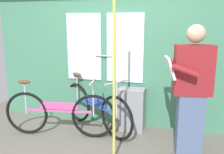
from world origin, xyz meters
name	(u,v)px	position (x,y,z in m)	size (l,w,h in m)	color
train_door_wall	(116,54)	(-0.01, 1.16, 1.18)	(4.31, 0.28, 2.26)	#427F60
bicycle_near_door	(59,113)	(-0.70, 0.42, 0.36)	(1.70, 0.45, 0.88)	black
bicycle_leaning_behind	(95,108)	(-0.26, 0.79, 0.36)	(1.43, 0.90, 0.88)	black
passenger_reading_newspaper	(191,89)	(1.17, 0.36, 0.88)	(0.60, 0.53, 1.67)	slate
trash_bin_by_wall	(131,109)	(0.30, 0.95, 0.34)	(0.42, 0.28, 0.67)	gray
handrail_pole	(114,73)	(0.28, -0.01, 1.11)	(0.04, 0.04, 2.22)	#C6C14C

